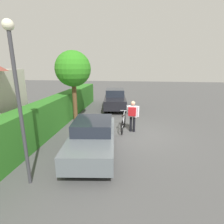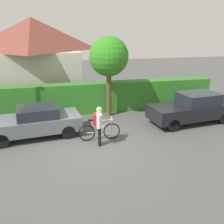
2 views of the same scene
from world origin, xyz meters
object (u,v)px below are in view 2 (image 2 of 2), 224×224
object	(u,v)px
parked_car_near	(35,121)
tree_kerbside	(109,57)
bicycle	(99,131)
parked_car_far	(193,108)
person_rider	(99,122)

from	to	relation	value
parked_car_near	tree_kerbside	xyz separation A→B (m)	(3.81, 2.03, 2.51)
bicycle	parked_car_near	bearing A→B (deg)	159.07
parked_car_far	person_rider	xyz separation A→B (m)	(-5.17, -1.53, 0.24)
parked_car_far	person_rider	bearing A→B (deg)	-163.55
person_rider	bicycle	bearing A→B (deg)	76.89
bicycle	tree_kerbside	distance (m)	4.31
parked_car_near	person_rider	bearing A→B (deg)	-30.30
person_rider	tree_kerbside	xyz separation A→B (m)	(1.21, 3.55, 2.21)
parked_car_far	tree_kerbside	world-z (taller)	tree_kerbside
parked_car_near	person_rider	distance (m)	3.03
tree_kerbside	parked_car_far	bearing A→B (deg)	-27.11
tree_kerbside	bicycle	bearing A→B (deg)	-109.66
bicycle	person_rider	size ratio (longest dim) A/B	1.10
tree_kerbside	person_rider	bearing A→B (deg)	-108.80
parked_car_near	parked_car_far	world-z (taller)	parked_car_far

